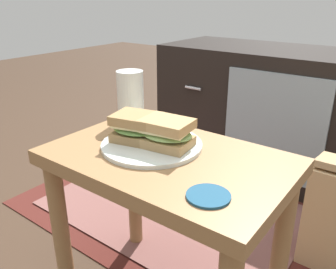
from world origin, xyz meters
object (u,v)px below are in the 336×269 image
at_px(beer_glass, 131,98).
at_px(coaster, 208,196).
at_px(plate, 152,145).
at_px(sandwich_front, 137,127).
at_px(sandwich_back, 167,133).
at_px(tv_cabinet, 266,111).

distance_m(beer_glass, coaster, 0.45).
relative_size(beer_glass, coaster, 1.77).
relative_size(plate, sandwich_front, 1.77).
height_order(sandwich_front, sandwich_back, same).
height_order(sandwich_back, beer_glass, beer_glass).
relative_size(sandwich_front, beer_glass, 0.94).
height_order(plate, sandwich_back, sandwich_back).
bearing_deg(sandwich_back, plate, -170.78).
height_order(sandwich_front, coaster, sandwich_front).
relative_size(sandwich_front, sandwich_back, 1.03).
relative_size(sandwich_back, beer_glass, 0.91).
height_order(sandwich_back, coaster, sandwich_back).
bearing_deg(tv_cabinet, coaster, -74.08).
distance_m(plate, coaster, 0.25).
height_order(tv_cabinet, beer_glass, beer_glass).
bearing_deg(beer_glass, plate, -32.87).
bearing_deg(sandwich_back, sandwich_front, -170.78).
bearing_deg(tv_cabinet, beer_glass, -96.01).
xyz_separation_m(plate, coaster, (0.23, -0.11, -0.00)).
distance_m(sandwich_front, coaster, 0.29).
xyz_separation_m(tv_cabinet, beer_glass, (-0.09, -0.83, 0.24)).
distance_m(tv_cabinet, beer_glass, 0.87).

